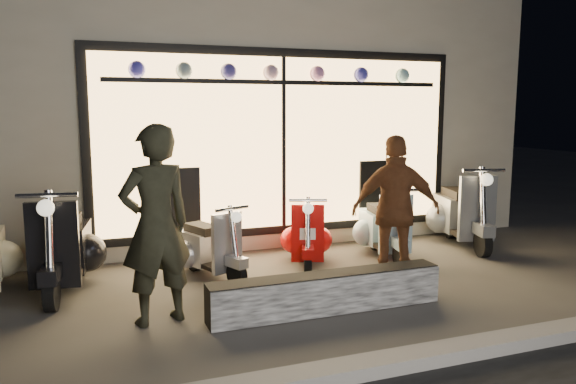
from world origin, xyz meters
name	(u,v)px	position (x,y,z in m)	size (l,w,h in m)	color
ground	(275,295)	(0.00, 0.00, 0.00)	(40.00, 40.00, 0.00)	#383533
kerb	(361,368)	(0.00, -2.00, 0.06)	(40.00, 0.25, 0.12)	slate
shop_building	(187,105)	(0.00, 4.98, 2.10)	(10.20, 6.23, 4.20)	beige
graffiti_barrier	(327,293)	(0.32, -0.65, 0.20)	(2.45, 0.28, 0.40)	black
scooter_silver	(205,246)	(-0.55, 1.05, 0.36)	(0.70, 1.23, 0.89)	black
scooter_red	(307,235)	(0.85, 1.16, 0.37)	(0.71, 1.26, 0.91)	black
scooter_black	(64,247)	(-2.16, 1.17, 0.46)	(0.66, 1.62, 1.15)	black
scooter_blue	(382,227)	(1.99, 1.14, 0.39)	(0.61, 1.38, 0.98)	black
scooter_grey	(460,212)	(3.45, 1.34, 0.47)	(0.81, 1.64, 1.17)	black
man	(156,225)	(-1.30, -0.33, 0.95)	(0.69, 0.46, 1.90)	black
woman	(396,210)	(1.47, -0.05, 0.87)	(1.02, 0.42, 1.74)	brown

